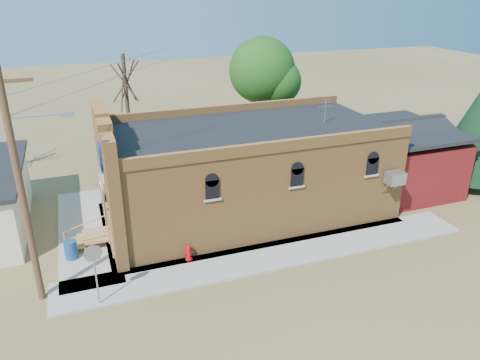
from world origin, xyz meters
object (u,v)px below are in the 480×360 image
object	(u,v)px
stop_sign	(94,259)
fire_hydrant	(189,253)
brick_bar	(242,171)
utility_pole	(22,185)
trash_barrel	(71,250)

from	to	relation	value
stop_sign	fire_hydrant	bearing A→B (deg)	40.31
fire_hydrant	stop_sign	size ratio (longest dim) A/B	0.28
brick_bar	stop_sign	size ratio (longest dim) A/B	6.46
utility_pole	fire_hydrant	xyz separation A→B (m)	(5.95, 0.60, -4.34)
brick_bar	fire_hydrant	world-z (taller)	brick_bar
brick_bar	trash_barrel	world-z (taller)	brick_bar
utility_pole	stop_sign	world-z (taller)	utility_pole
brick_bar	trash_barrel	distance (m)	9.04
utility_pole	trash_barrel	distance (m)	5.06
brick_bar	stop_sign	bearing A→B (deg)	-144.74
stop_sign	trash_barrel	distance (m)	4.08
fire_hydrant	stop_sign	distance (m)	4.61
utility_pole	trash_barrel	xyz separation A→B (m)	(1.13, 2.47, -4.27)
utility_pole	stop_sign	bearing A→B (deg)	-30.76
stop_sign	trash_barrel	world-z (taller)	stop_sign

